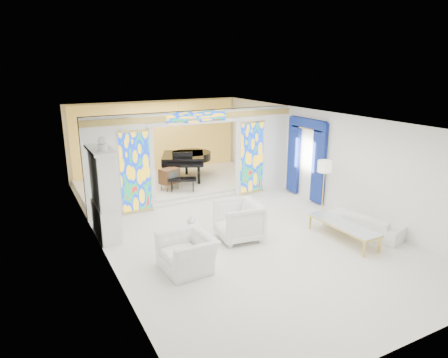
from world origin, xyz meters
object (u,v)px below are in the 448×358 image
armchair_right (239,221)px  tv_console (169,176)px  armchair_left (187,253)px  grand_piano (187,158)px  sofa (365,223)px  china_cabinet (104,194)px  coffee_table (343,225)px

armchair_right → tv_console: bearing=-168.8°
armchair_left → grand_piano: bearing=153.8°
armchair_right → tv_console: (-0.28, 4.33, 0.17)m
armchair_right → sofa: armchair_right is taller
china_cabinet → grand_piano: size_ratio=0.91×
grand_piano → armchair_right: bearing=-75.3°
armchair_right → grand_piano: (0.83, 5.43, 0.46)m
grand_piano → tv_console: (-1.12, -1.10, -0.30)m
armchair_left → grand_piano: (2.62, 6.27, 0.57)m
armchair_left → armchair_right: bearing=111.6°
sofa → grand_piano: grand_piano is taller
armchair_left → tv_console: tv_console is taller
coffee_table → tv_console: 6.24m
armchair_left → sofa: bearing=81.6°
china_cabinet → grand_piano: bearing=43.9°
coffee_table → grand_piano: (-1.51, 6.75, 0.54)m
armchair_left → grand_piano: 6.82m
coffee_table → tv_console: size_ratio=2.73×
china_cabinet → sofa: size_ratio=1.36×
grand_piano → coffee_table: bearing=-53.9°
armchair_left → armchair_right: armchair_right is taller
armchair_right → grand_piano: grand_piano is taller
armchair_right → tv_console: 4.35m
china_cabinet → coffee_table: size_ratio=1.32×
armchair_right → grand_piano: 5.51m
grand_piano → armchair_left: bearing=-89.3°
sofa → coffee_table: size_ratio=0.97×
armchair_left → tv_console: (1.50, 5.18, 0.27)m
coffee_table → grand_piano: grand_piano is taller
china_cabinet → coffee_table: (5.33, -3.08, -0.75)m
coffee_table → tv_console: tv_console is taller
armchair_left → tv_console: size_ratio=1.59×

